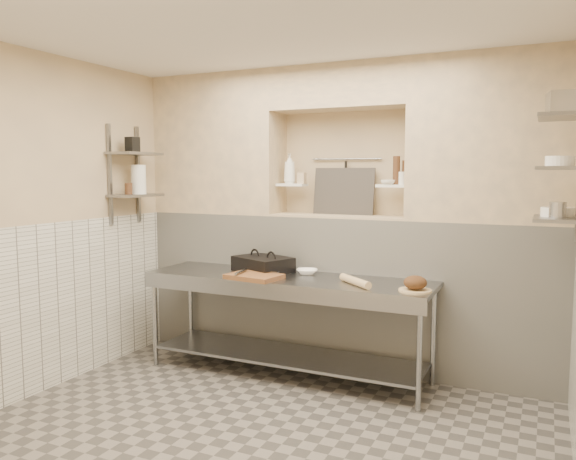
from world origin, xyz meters
The scene contains 44 objects.
floor centered at (0.00, 0.00, -0.05)m, with size 4.00×3.90×0.10m, color #6A645E.
ceiling centered at (0.00, 0.00, 2.85)m, with size 4.00×3.90×0.10m, color silver.
wall_left centered at (-2.05, 0.00, 1.40)m, with size 0.10×3.90×2.80m, color #D0B181.
wall_back centered at (0.00, 2.00, 1.40)m, with size 4.00×0.10×2.80m, color #D0B181.
backwall_lower centered at (0.00, 1.75, 0.70)m, with size 4.00×0.40×1.40m, color silver.
alcove_sill centered at (0.00, 1.75, 1.41)m, with size 1.30×0.40×0.02m, color #D0B181.
backwall_pillar_left centered at (-1.33, 1.75, 2.10)m, with size 1.35×0.40×1.40m, color #D0B181.
backwall_pillar_right centered at (1.33, 1.75, 2.10)m, with size 1.35×0.40×1.40m, color #D0B181.
backwall_header centered at (0.00, 1.75, 2.60)m, with size 1.30×0.40×0.40m, color #D0B181.
wainscot_left centered at (-1.99, 0.00, 0.70)m, with size 0.02×3.90×1.40m, color silver.
alcove_shelf_left centered at (-0.50, 1.75, 1.70)m, with size 0.28×0.16×0.03m, color white.
alcove_shelf_right centered at (0.50, 1.75, 1.70)m, with size 0.28×0.16×0.03m, color white.
utensil_rail centered at (0.00, 1.92, 1.95)m, with size 0.02×0.02×0.70m, color gray.
hanging_steel centered at (0.00, 1.90, 1.78)m, with size 0.02×0.02×0.30m, color black.
splash_panel centered at (0.00, 1.85, 1.64)m, with size 0.60×0.02×0.45m, color #383330.
shelf_rail_left_a centered at (-1.98, 1.25, 1.80)m, with size 0.03×0.03×0.95m, color slate.
shelf_rail_left_b centered at (-1.98, 0.85, 1.80)m, with size 0.03×0.03×0.95m, color slate.
wall_shelf_left_lower centered at (-1.84, 1.05, 1.60)m, with size 0.30×0.50×0.03m, color slate.
wall_shelf_left_upper centered at (-1.84, 1.05, 2.00)m, with size 0.30×0.50×0.03m, color slate.
wall_shelf_right_lower centered at (1.84, 1.05, 1.50)m, with size 0.30×0.50×0.03m, color slate.
wall_shelf_right_mid centered at (1.84, 1.05, 1.85)m, with size 0.30×0.50×0.03m, color slate.
wall_shelf_right_upper centered at (1.84, 1.05, 2.20)m, with size 0.30×0.50×0.03m, color slate.
prep_table centered at (-0.30, 1.18, 0.64)m, with size 2.60×0.70×0.90m.
panini_press centered at (-0.61, 1.33, 0.97)m, with size 0.61×0.54×0.14m.
cutting_board centered at (-0.51, 0.98, 0.92)m, with size 0.45×0.31×0.04m, color brown.
knife_blade centered at (-0.48, 1.13, 0.95)m, with size 0.26×0.03×0.01m, color gray.
tongs centered at (-0.63, 0.97, 0.96)m, with size 0.02×0.02×0.25m, color gray.
mixing_bowl centered at (-0.18, 1.38, 0.92)m, with size 0.19×0.19×0.05m, color white.
rolling_pin centered at (0.37, 1.09, 0.93)m, with size 0.06×0.06×0.42m, color tan.
bread_board centered at (0.87, 1.05, 0.91)m, with size 0.26×0.26×0.01m, color tan.
bread_loaf centered at (0.87, 1.05, 0.97)m, with size 0.18×0.18×0.11m, color #4C2D19.
bottle_soap centered at (-0.52, 1.74, 1.86)m, with size 0.11×0.11×0.29m, color white.
jar_alcove centered at (-0.39, 1.74, 1.77)m, with size 0.07×0.07×0.11m, color #D0B181.
bowl_alcove centered at (0.47, 1.71, 1.73)m, with size 0.13×0.13×0.04m, color white.
condiment_a centered at (0.61, 1.77, 1.82)m, with size 0.06×0.06×0.22m, color #432919.
condiment_b centered at (0.53, 1.73, 1.84)m, with size 0.06×0.06×0.25m, color #432919.
condiment_c centered at (0.58, 1.74, 1.77)m, with size 0.07×0.07×0.11m, color white.
jug_left centered at (-1.84, 1.10, 1.75)m, with size 0.14×0.14×0.28m, color white.
jar_left centered at (-1.84, 0.95, 1.67)m, with size 0.07×0.07×0.11m, color #432919.
box_left_upper centered at (-1.84, 1.02, 2.08)m, with size 0.10×0.10×0.14m, color black.
bowl_right centered at (1.84, 1.09, 1.55)m, with size 0.22×0.22×0.07m, color white.
canister_right centered at (1.84, 0.95, 1.57)m, with size 0.11×0.11×0.11m, color gray.
bowl_right_mid centered at (1.84, 1.03, 1.90)m, with size 0.19×0.19×0.07m, color white.
basket_right centered at (1.84, 0.98, 2.28)m, with size 0.18×0.23×0.14m, color gray.
Camera 1 is at (1.78, -3.25, 1.82)m, focal length 35.00 mm.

